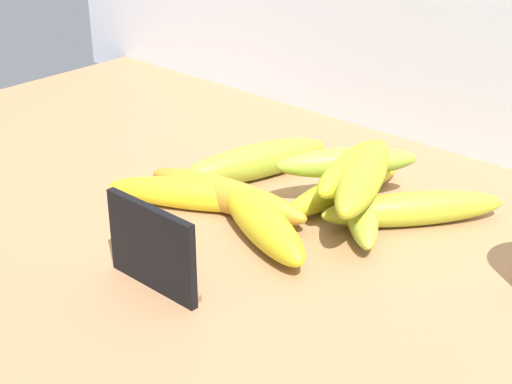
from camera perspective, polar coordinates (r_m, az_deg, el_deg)
counter_top at (r=84.10cm, az=-5.85°, el=-3.46°), size 110.00×76.00×3.00cm
chalkboard_sign at (r=71.53cm, az=-7.59°, el=-4.27°), size 11.00×1.80×8.40cm
banana_0 at (r=84.33cm, az=11.44°, el=-1.21°), size 15.41×18.04×3.68cm
banana_1 at (r=84.95cm, az=7.56°, el=-0.74°), size 15.55×17.37×3.54cm
banana_2 at (r=79.26cm, az=0.47°, el=-2.27°), size 17.60×10.82×4.23cm
banana_3 at (r=88.34cm, az=6.54°, el=0.31°), size 4.96×18.92×3.28cm
banana_4 at (r=86.29cm, az=-4.61°, el=-0.17°), size 19.01×12.65×3.49cm
banana_5 at (r=93.28cm, az=-0.01°, el=2.26°), size 9.93×20.21×4.29cm
banana_6 at (r=85.47cm, az=-2.23°, el=-0.23°), size 21.07×6.73×3.85cm
banana_7 at (r=84.16cm, az=7.07°, el=1.76°), size 6.60×15.53×3.74cm
banana_8 at (r=86.63cm, az=6.66°, el=2.17°), size 12.69×14.47×3.32cm
banana_9 at (r=81.80cm, az=7.87°, el=1.17°), size 11.32×18.88×4.23cm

